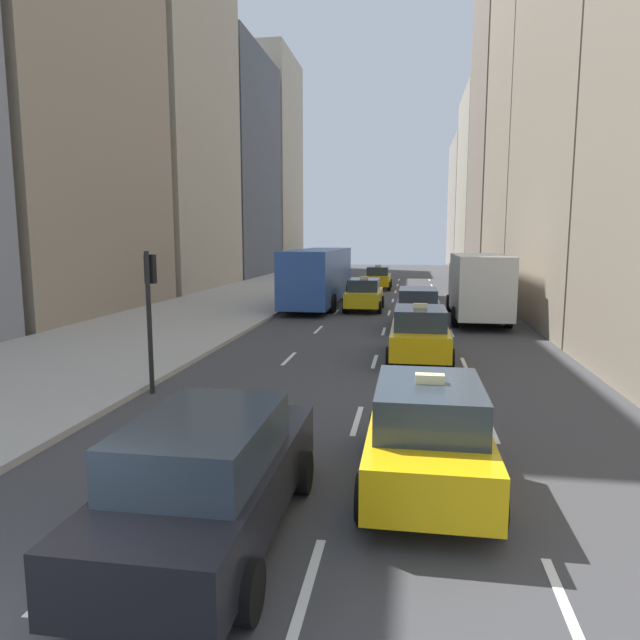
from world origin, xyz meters
TOP-DOWN VIEW (x-y plane):
  - sidewalk_left at (-7.00, 27.00)m, footprint 8.00×66.00m
  - lane_markings at (2.60, 23.00)m, footprint 5.72×56.00m
  - building_row_left at (-14.00, 37.22)m, footprint 6.00×72.61m
  - building_row_right at (12.00, 37.55)m, footprint 6.00×87.38m
  - taxi_lead at (1.20, 26.89)m, footprint 2.02×4.40m
  - taxi_second at (4.00, 4.93)m, footprint 2.02×4.40m
  - taxi_third at (4.00, 14.45)m, footprint 2.02×4.40m
  - taxi_fourth at (1.20, 40.05)m, footprint 2.02×4.40m
  - sedan_black_near at (1.20, 2.77)m, footprint 2.02×4.90m
  - sedan_silver_behind at (4.00, 21.03)m, footprint 2.02×4.82m
  - city_bus at (-1.61, 28.84)m, footprint 2.80×11.61m
  - box_truck at (6.80, 23.88)m, footprint 2.58×8.40m
  - traffic_light_pole at (-2.75, 9.44)m, footprint 0.24×0.42m

SIDE VIEW (x-z plane):
  - lane_markings at x=2.60m, z-range 0.00..0.01m
  - sidewalk_left at x=-7.00m, z-range 0.00..0.15m
  - taxi_lead at x=1.20m, z-range -0.05..1.82m
  - taxi_second at x=4.00m, z-range -0.05..1.82m
  - taxi_third at x=4.00m, z-range -0.05..1.82m
  - taxi_fourth at x=1.20m, z-range -0.05..1.82m
  - sedan_black_near at x=1.20m, z-range 0.02..1.77m
  - sedan_silver_behind at x=4.00m, z-range 0.02..1.78m
  - box_truck at x=6.80m, z-range 0.14..3.29m
  - city_bus at x=-1.61m, z-range 0.16..3.41m
  - traffic_light_pole at x=-2.75m, z-range 0.61..4.21m
  - building_row_left at x=-14.00m, z-range -2.80..30.01m
  - building_row_right at x=12.00m, z-range -3.76..31.76m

